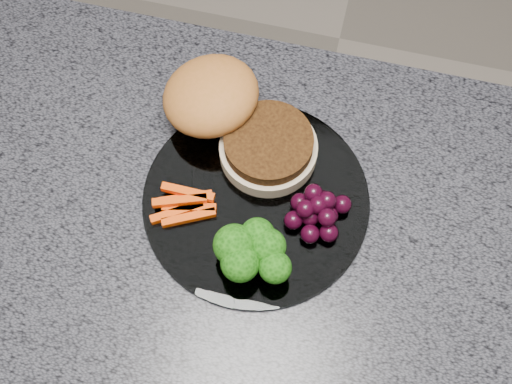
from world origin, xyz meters
TOP-DOWN VIEW (x-y plane):
  - island_cabinet at (0.00, 0.00)m, footprint 1.20×0.60m
  - countertop at (0.00, 0.00)m, footprint 1.20×0.60m
  - plate at (-0.02, 0.08)m, footprint 0.26×0.26m
  - burger at (-0.07, 0.16)m, footprint 0.22×0.18m
  - carrot_sticks at (-0.10, 0.05)m, footprint 0.07×0.06m
  - broccoli at (-0.01, 0.00)m, footprint 0.09×0.08m
  - grape_bunch at (0.05, 0.07)m, footprint 0.07×0.06m

SIDE VIEW (x-z plane):
  - island_cabinet at x=0.00m, z-range 0.00..0.86m
  - countertop at x=0.00m, z-range 0.86..0.90m
  - plate at x=-0.02m, z-range 0.90..0.91m
  - carrot_sticks at x=-0.10m, z-range 0.90..0.92m
  - grape_bunch at x=0.05m, z-range 0.90..0.94m
  - burger at x=-0.07m, z-range 0.90..0.96m
  - broccoli at x=-0.01m, z-range 0.91..0.96m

